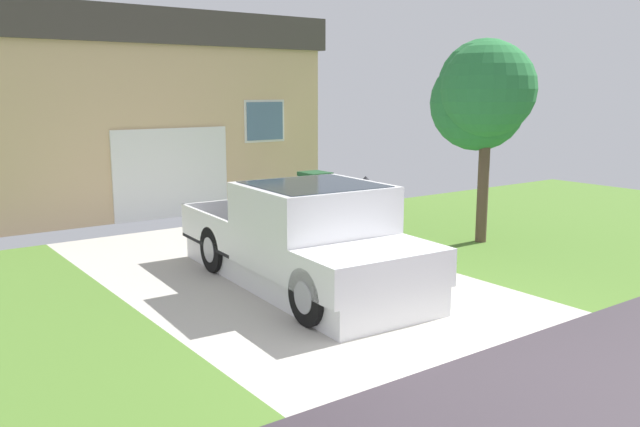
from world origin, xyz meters
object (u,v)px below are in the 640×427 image
object	(u,v)px
handbag	(378,261)
front_yard_tree	(483,93)
pickup_truck	(311,242)
person_with_hat	(365,216)
wheeled_trash_bin	(315,193)
house_with_garage	(126,111)

from	to	relation	value
handbag	front_yard_tree	distance (m)	4.31
pickup_truck	front_yard_tree	distance (m)	5.36
person_with_hat	wheeled_trash_bin	size ratio (longest dim) A/B	1.42
handbag	front_yard_tree	xyz separation A→B (m)	(3.13, 0.42, 2.93)
pickup_truck	person_with_hat	size ratio (longest dim) A/B	3.26
handbag	pickup_truck	bearing A→B (deg)	-170.21
pickup_truck	house_with_garage	bearing A→B (deg)	-89.79
person_with_hat	wheeled_trash_bin	world-z (taller)	person_with_hat
handbag	front_yard_tree	world-z (taller)	front_yard_tree
front_yard_tree	wheeled_trash_bin	size ratio (longest dim) A/B	3.63
person_with_hat	handbag	size ratio (longest dim) A/B	4.04
pickup_truck	person_with_hat	bearing A→B (deg)	-157.08
handbag	house_with_garage	distance (m)	9.74
person_with_hat	front_yard_tree	size ratio (longest dim) A/B	0.39
person_with_hat	handbag	xyz separation A→B (m)	(0.08, -0.27, -0.78)
person_with_hat	front_yard_tree	xyz separation A→B (m)	(3.21, 0.15, 2.15)
person_with_hat	wheeled_trash_bin	distance (m)	4.56
pickup_truck	wheeled_trash_bin	world-z (taller)	pickup_truck
wheeled_trash_bin	pickup_truck	bearing A→B (deg)	-126.30
person_with_hat	front_yard_tree	distance (m)	3.86
handbag	wheeled_trash_bin	distance (m)	4.79
handbag	person_with_hat	bearing A→B (deg)	105.78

